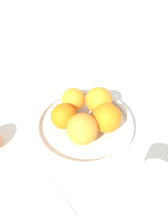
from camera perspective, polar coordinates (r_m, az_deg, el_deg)
The scene contains 5 objects.
ground_plane at distance 0.65m, azimuth 0.00°, elevation -4.48°, with size 4.00×4.00×0.00m, color silver.
fruit_bowl at distance 0.64m, azimuth 0.00°, elevation -3.43°, with size 0.29×0.29×0.04m.
orange_pile at distance 0.59m, azimuth 0.77°, elevation -0.37°, with size 0.19×0.18×0.08m.
drinking_glass at distance 0.51m, azimuth 17.17°, elevation -18.84°, with size 0.08×0.08×0.12m, color silver.
napkin_folded at distance 0.55m, azimuth -13.19°, elevation -24.30°, with size 0.14×0.14×0.01m, color white.
Camera 1 is at (-0.39, 0.09, 0.51)m, focal length 35.00 mm.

